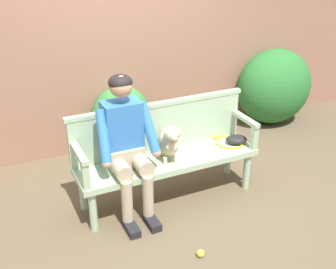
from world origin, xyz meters
The scene contains 13 objects.
ground_plane centered at (0.00, 0.00, 0.00)m, with size 40.00×40.00×0.00m, color brown.
brick_garden_fence centered at (0.00, 1.50, 1.09)m, with size 8.00×0.30×2.18m, color #936651.
hedge_bush_mid_right centered at (2.11, 1.10, 0.51)m, with size 1.07×0.82×1.03m, color #286B2D.
hedge_bush_far_left centered at (-0.06, 1.17, 0.41)m, with size 0.74×0.60×0.82m, color #337538.
garden_bench centered at (0.00, 0.00, 0.40)m, with size 1.78×0.47×0.46m.
bench_backrest centered at (0.00, 0.20, 0.71)m, with size 1.82×0.06×0.50m.
bench_armrest_left_end centered at (-0.85, -0.08, 0.66)m, with size 0.06×0.47×0.28m.
bench_armrest_right_end centered at (0.85, -0.08, 0.66)m, with size 0.06×0.47×0.28m.
person_seated centered at (-0.42, -0.01, 0.73)m, with size 0.56×0.63×1.33m.
dog_on_bench centered at (-0.01, -0.05, 0.66)m, with size 0.24×0.40×0.40m.
tennis_racket centered at (0.69, 0.04, 0.47)m, with size 0.40×0.57×0.03m.
baseball_glove centered at (0.76, -0.02, 0.50)m, with size 0.22×0.17×0.09m, color black.
tennis_ball centered at (-0.12, -0.88, 0.03)m, with size 0.07×0.07×0.07m, color #CCDB33.
Camera 1 is at (-1.50, -3.19, 2.41)m, focal length 45.00 mm.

